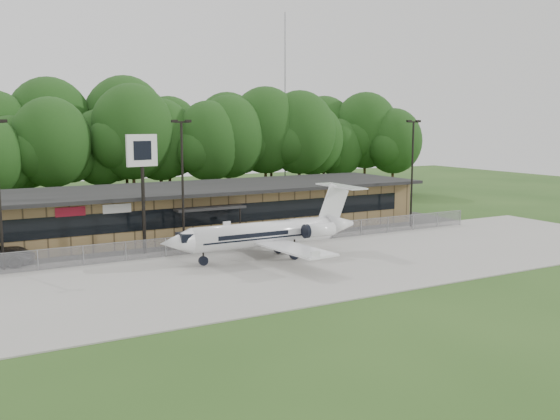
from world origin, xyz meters
TOP-DOWN VIEW (x-y plane):
  - ground at (0.00, 0.00)m, footprint 160.00×160.00m
  - apron at (0.00, 8.00)m, footprint 64.00×18.00m
  - parking_lot at (0.00, 19.50)m, footprint 50.00×9.00m
  - terminal at (-0.00, 23.94)m, footprint 41.00×11.65m
  - fence at (0.00, 15.00)m, footprint 46.00×0.04m
  - treeline at (0.00, 42.00)m, footprint 72.00×12.00m
  - radio_mast at (22.00, 48.00)m, footprint 0.20×0.20m
  - light_pole_mid at (-5.00, 16.50)m, footprint 1.55×0.30m
  - light_pole_right at (18.00, 16.50)m, footprint 1.55×0.30m
  - business_jet at (-0.51, 10.69)m, footprint 15.73×13.96m
  - pole_sign at (-8.05, 16.79)m, footprint 2.41×0.59m

SIDE VIEW (x-z plane):
  - ground at x=0.00m, z-range 0.00..0.00m
  - parking_lot at x=0.00m, z-range 0.00..0.06m
  - apron at x=0.00m, z-range 0.00..0.08m
  - fence at x=0.00m, z-range 0.02..1.54m
  - business_jet at x=-0.51m, z-range -0.76..4.56m
  - terminal at x=0.00m, z-range 0.03..4.33m
  - light_pole_mid at x=-5.00m, z-range 0.86..11.09m
  - light_pole_right at x=18.00m, z-range 0.86..11.09m
  - pole_sign at x=-8.05m, z-range 2.42..11.57m
  - treeline at x=0.00m, z-range 0.00..15.00m
  - radio_mast at x=22.00m, z-range 0.00..25.00m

